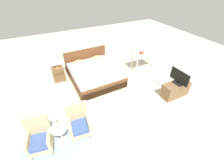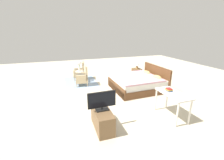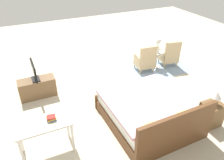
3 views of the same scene
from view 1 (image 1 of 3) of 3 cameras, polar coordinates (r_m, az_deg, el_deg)
The scene contains 13 objects.
ground_plane at distance 5.37m, azimuth -0.33°, elevation -5.70°, with size 16.00×16.00×0.00m, color beige.
floor_rug at distance 4.38m, azimuth -18.05°, elevation -21.17°, with size 2.10×1.50×0.01m.
bed at distance 6.00m, azimuth -6.78°, elevation 2.60°, with size 1.87×2.04×0.96m.
armchair_by_window_left at distance 4.16m, azimuth -25.86°, elevation -19.18°, with size 0.63×0.63×0.92m.
armchair_by_window_right at distance 4.13m, azimuth -12.44°, elevation -15.70°, with size 0.59×0.59×0.92m.
side_table at distance 4.09m, azimuth -18.93°, elevation -18.65°, with size 0.40×0.40×0.56m.
flower_vase at distance 3.71m, azimuth -20.44°, elevation -14.07°, with size 0.17×0.17×0.48m.
nightstand at distance 6.32m, azimuth -19.68°, elevation 2.22°, with size 0.44×0.41×0.56m.
table_lamp at distance 6.07m, azimuth -20.61°, elevation 6.12°, with size 0.22×0.22×0.33m.
tv_stand at distance 5.63m, azimuth 22.98°, elevation -3.37°, with size 0.96×0.40×0.52m.
tv_flatscreen at distance 5.35m, azimuth 24.25°, elevation 0.93°, with size 0.21×0.71×0.49m.
vanity_desk at distance 6.72m, azimuth 12.03°, elevation 9.17°, with size 1.04×0.52×0.75m.
book_stack at distance 6.54m, azimuth 11.16°, elevation 10.05°, with size 0.19×0.16×0.08m.
Camera 1 is at (-1.76, -3.62, 3.55)m, focal length 24.00 mm.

